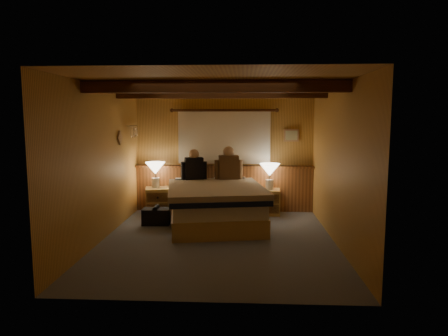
# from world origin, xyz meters

# --- Properties ---
(floor) EXTENTS (4.20, 4.20, 0.00)m
(floor) POSITION_xyz_m (0.00, 0.00, 0.00)
(floor) COLOR #545964
(floor) RESTS_ON ground
(ceiling) EXTENTS (4.20, 4.20, 0.00)m
(ceiling) POSITION_xyz_m (0.00, 0.00, 2.40)
(ceiling) COLOR tan
(ceiling) RESTS_ON wall_back
(wall_back) EXTENTS (3.60, 0.00, 3.60)m
(wall_back) POSITION_xyz_m (0.00, 2.10, 1.20)
(wall_back) COLOR gold
(wall_back) RESTS_ON floor
(wall_left) EXTENTS (0.00, 4.20, 4.20)m
(wall_left) POSITION_xyz_m (-1.80, 0.00, 1.20)
(wall_left) COLOR gold
(wall_left) RESTS_ON floor
(wall_right) EXTENTS (0.00, 4.20, 4.20)m
(wall_right) POSITION_xyz_m (1.80, 0.00, 1.20)
(wall_right) COLOR gold
(wall_right) RESTS_ON floor
(wall_front) EXTENTS (3.60, 0.00, 3.60)m
(wall_front) POSITION_xyz_m (0.00, -2.10, 1.20)
(wall_front) COLOR gold
(wall_front) RESTS_ON floor
(wainscot) EXTENTS (3.60, 0.23, 0.94)m
(wainscot) POSITION_xyz_m (0.00, 2.04, 0.49)
(wainscot) COLOR brown
(wainscot) RESTS_ON wall_back
(curtain_window) EXTENTS (2.18, 0.09, 1.11)m
(curtain_window) POSITION_xyz_m (0.00, 2.03, 1.52)
(curtain_window) COLOR #4D2713
(curtain_window) RESTS_ON wall_back
(ceiling_beams) EXTENTS (3.60, 1.65, 0.16)m
(ceiling_beams) POSITION_xyz_m (0.00, 0.15, 2.31)
(ceiling_beams) COLOR #4D2713
(ceiling_beams) RESTS_ON ceiling
(coat_rail) EXTENTS (0.05, 0.55, 0.24)m
(coat_rail) POSITION_xyz_m (-1.72, 1.58, 1.67)
(coat_rail) COLOR silver
(coat_rail) RESTS_ON wall_left
(framed_print) EXTENTS (0.30, 0.04, 0.25)m
(framed_print) POSITION_xyz_m (1.35, 2.08, 1.55)
(framed_print) COLOR #A87A54
(framed_print) RESTS_ON wall_back
(bed) EXTENTS (1.93, 2.33, 0.71)m
(bed) POSITION_xyz_m (-0.11, 0.94, 0.37)
(bed) COLOR #AE874A
(bed) RESTS_ON floor
(nightstand_left) EXTENTS (0.55, 0.52, 0.52)m
(nightstand_left) POSITION_xyz_m (-1.31, 1.72, 0.26)
(nightstand_left) COLOR #AE874A
(nightstand_left) RESTS_ON floor
(nightstand_right) EXTENTS (0.47, 0.43, 0.50)m
(nightstand_right) POSITION_xyz_m (0.89, 1.77, 0.25)
(nightstand_right) COLOR #AE874A
(nightstand_right) RESTS_ON floor
(lamp_left) EXTENTS (0.39, 0.39, 0.51)m
(lamp_left) POSITION_xyz_m (-1.35, 1.74, 0.88)
(lamp_left) COLOR silver
(lamp_left) RESTS_ON nightstand_left
(lamp_right) EXTENTS (0.40, 0.40, 0.52)m
(lamp_right) POSITION_xyz_m (0.90, 1.75, 0.86)
(lamp_right) COLOR silver
(lamp_right) RESTS_ON nightstand_right
(person_left) EXTENTS (0.49, 0.29, 0.61)m
(person_left) POSITION_xyz_m (-0.57, 1.63, 0.95)
(person_left) COLOR black
(person_left) RESTS_ON bed
(person_right) EXTENTS (0.54, 0.27, 0.67)m
(person_right) POSITION_xyz_m (0.10, 1.69, 0.97)
(person_right) COLOR #4E351F
(person_right) RESTS_ON bed
(duffel_bag) EXTENTS (0.49, 0.30, 0.35)m
(duffel_bag) POSITION_xyz_m (-1.16, 0.90, 0.15)
(duffel_bag) COLOR black
(duffel_bag) RESTS_ON floor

